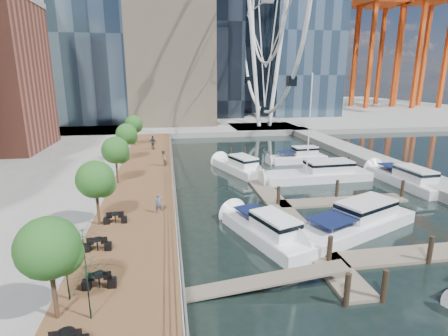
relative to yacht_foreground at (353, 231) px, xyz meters
The scene contains 17 objects.
ground 7.15m from the yacht_foreground, 163.52° to the right, with size 520.00×520.00×0.00m, color black.
boardwalk 20.49m from the yacht_foreground, 140.70° to the left, with size 6.00×60.00×1.00m, color brown.
seawall 18.27m from the yacht_foreground, 134.73° to the left, with size 0.25×60.00×1.00m, color #595954.
land_far 100.21m from the yacht_foreground, 93.92° to the left, with size 200.00×114.00×1.00m, color gray.
breakwater 22.27m from the yacht_foreground, 53.81° to the left, with size 4.00×60.00×1.00m, color gray.
pier 50.48m from the yacht_foreground, 81.86° to the left, with size 14.00×12.00×1.00m, color gray.
railing 18.39m from the yacht_foreground, 134.95° to the left, with size 0.10×60.00×1.05m, color white, non-canonical shape.
floating_docks 8.05m from the yacht_foreground, 82.03° to the left, with size 16.00×34.00×2.60m.
port_cranes 113.43m from the yacht_foreground, 57.00° to the left, with size 40.00×52.00×38.00m.
street_trees 22.25m from the yacht_foreground, 146.74° to the left, with size 2.60×42.60×4.60m.
cafe_tables 17.77m from the yacht_foreground, 166.86° to the right, with size 2.50×13.70×0.74m.
yacht_foreground is the anchor object (origin of this frame).
pedestrian_near 14.66m from the yacht_foreground, 166.27° to the left, with size 0.55×0.36×1.49m, color #4E5368.
pedestrian_mid 23.00m from the yacht_foreground, 127.31° to the left, with size 0.93×0.73×1.92m, color #7E6857.
pedestrian_far 32.28m from the yacht_foreground, 118.49° to the left, with size 1.16×0.48×1.98m, color #2F343B.
moored_yachts 11.90m from the yacht_foreground, 77.97° to the left, with size 22.49×33.45×11.50m.
cafe_seating 18.94m from the yacht_foreground, 159.30° to the right, with size 4.26×7.02×2.75m.
Camera 1 is at (-6.41, -19.91, 11.01)m, focal length 28.00 mm.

